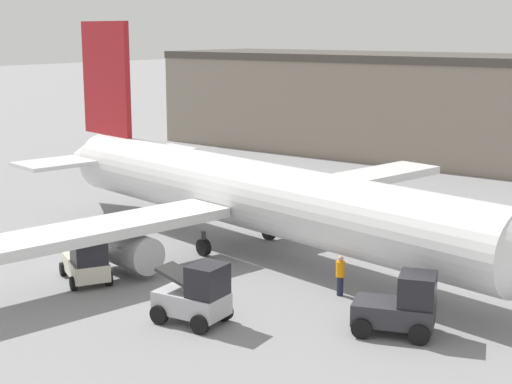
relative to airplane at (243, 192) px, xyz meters
name	(u,v)px	position (x,y,z in m)	size (l,w,h in m)	color
ground_plane	(256,253)	(1.02, -0.19, -3.14)	(400.00, 400.00, 0.00)	gray
terminal_building	(503,111)	(1.18, 35.13, 1.61)	(67.66, 13.97, 9.50)	gray
airplane	(243,192)	(0.00, 0.00, 0.00)	(37.13, 33.23, 12.22)	silver
ground_crew_worker	(340,274)	(8.15, -3.33, -2.16)	(0.40, 0.40, 1.84)	#1E2338
baggage_tug	(401,306)	(12.42, -5.81, -1.99)	(3.55, 2.97, 2.50)	#2D2D33
belt_loader_truck	(196,295)	(5.30, -9.79, -1.96)	(3.05, 2.23, 2.57)	#B2B2B7
pushback_tug	(86,261)	(-2.31, -8.98, -2.10)	(3.83, 3.13, 2.29)	beige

